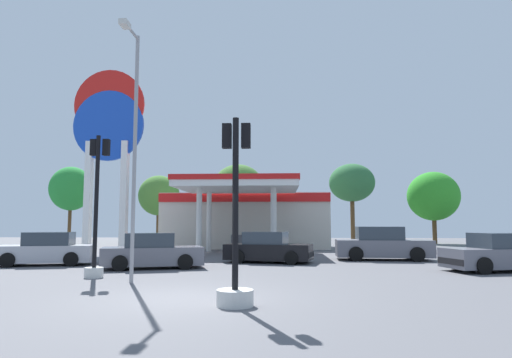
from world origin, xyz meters
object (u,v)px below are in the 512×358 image
at_px(traffic_signal_2, 235,249).
at_px(tree_2, 238,187).
at_px(car_2, 268,249).
at_px(car_3, 152,252).
at_px(tree_4, 433,196).
at_px(tree_3, 352,183).
at_px(car_0, 499,254).
at_px(car_1, 46,250).
at_px(corner_streetlamp, 133,132).
at_px(tree_0, 71,189).
at_px(tree_1, 159,196).
at_px(station_pole_sign, 108,135).
at_px(traffic_signal_1, 96,220).
at_px(car_4, 382,245).

distance_m(traffic_signal_2, tree_2, 30.39).
height_order(car_2, tree_2, tree_2).
height_order(car_3, tree_4, tree_4).
height_order(car_2, tree_3, tree_3).
bearing_deg(car_0, car_1, 175.33).
bearing_deg(corner_streetlamp, tree_0, 119.17).
distance_m(tree_2, tree_3, 10.06).
bearing_deg(tree_4, tree_1, -177.28).
distance_m(station_pole_sign, tree_0, 12.40).
height_order(car_2, car_3, car_3).
relative_size(traffic_signal_1, tree_4, 0.76).
relative_size(tree_2, tree_3, 1.02).
xyz_separation_m(traffic_signal_1, tree_4, (19.82, 25.51, 2.25)).
height_order(station_pole_sign, car_2, station_pole_sign).
xyz_separation_m(station_pole_sign, car_4, (16.28, -5.63, -6.85)).
height_order(car_0, tree_4, tree_4).
bearing_deg(station_pole_sign, tree_0, 125.81).
distance_m(tree_0, tree_3, 24.61).
relative_size(tree_0, tree_4, 1.06).
xyz_separation_m(car_2, corner_streetlamp, (-3.98, -7.43, 3.98)).
xyz_separation_m(tree_1, tree_3, (17.05, -0.01, 1.06)).
height_order(car_3, car_4, car_4).
distance_m(car_0, car_4, 6.02).
height_order(station_pole_sign, corner_streetlamp, station_pole_sign).
distance_m(tree_4, corner_streetlamp, 32.49).
bearing_deg(tree_4, tree_2, -178.83).
bearing_deg(station_pole_sign, traffic_signal_1, -69.52).
bearing_deg(traffic_signal_1, car_3, 71.10).
distance_m(car_1, tree_1, 20.48).
distance_m(traffic_signal_1, corner_streetlamp, 3.48).
bearing_deg(tree_2, station_pole_sign, -122.49).
xyz_separation_m(traffic_signal_2, tree_0, (-17.30, 28.08, 3.57)).
xyz_separation_m(car_4, tree_0, (-23.35, 15.43, 4.06)).
height_order(traffic_signal_1, tree_2, tree_2).
relative_size(car_1, traffic_signal_1, 0.89).
bearing_deg(tree_2, traffic_signal_1, -95.61).
distance_m(tree_0, tree_4, 31.99).
relative_size(car_4, tree_2, 0.66).
xyz_separation_m(tree_1, tree_4, (24.37, 1.16, -0.06)).
bearing_deg(traffic_signal_1, tree_2, 84.39).
bearing_deg(car_1, tree_2, 73.01).
bearing_deg(car_0, tree_3, 95.22).
relative_size(car_2, tree_3, 0.60).
xyz_separation_m(car_2, tree_1, (-10.21, 18.36, 3.60)).
bearing_deg(car_1, tree_1, 91.76).
height_order(car_0, tree_0, tree_0).
distance_m(car_2, tree_0, 25.07).
xyz_separation_m(traffic_signal_2, tree_1, (-9.77, 29.22, 3.00)).
relative_size(car_3, tree_1, 0.71).
relative_size(car_4, tree_0, 0.70).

